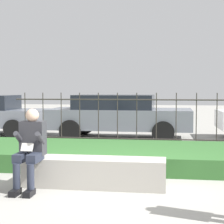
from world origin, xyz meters
The scene contains 6 objects.
ground_plane centered at (0.00, 0.00, 0.00)m, with size 60.00×60.00×0.00m, color #9E9B93.
stone_bench centered at (-0.39, 0.00, 0.21)m, with size 2.29×0.53×0.47m.
person_seated_reader centered at (-1.35, -0.30, 0.69)m, with size 0.42×0.73×1.27m.
grass_berm centered at (0.00, 1.90, 0.17)m, with size 8.47×2.41×0.35m.
iron_fence centered at (0.00, 3.66, 0.77)m, with size 6.47×0.03×1.48m.
car_parked_center centered at (-0.74, 5.83, 0.75)m, with size 4.47×2.06×1.38m.
Camera 1 is at (0.75, -5.86, 1.59)m, focal length 60.00 mm.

